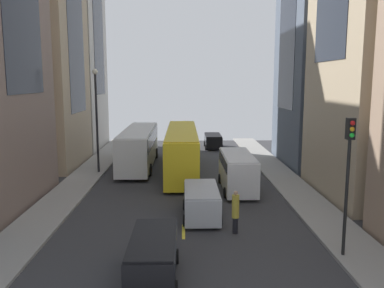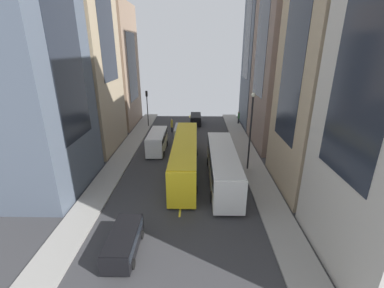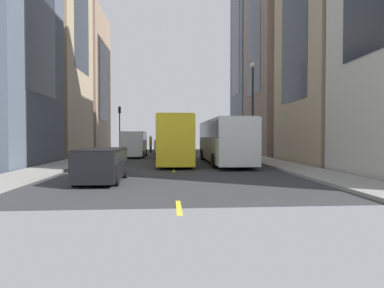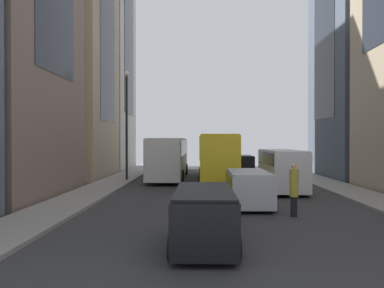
% 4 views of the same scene
% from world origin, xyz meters
% --- Properties ---
extents(ground_plane, '(42.22, 42.22, 0.00)m').
position_xyz_m(ground_plane, '(0.00, 0.00, 0.00)').
color(ground_plane, '#333335').
extents(sidewalk_west, '(2.59, 44.00, 0.15)m').
position_xyz_m(sidewalk_west, '(-7.82, 0.00, 0.07)').
color(sidewalk_west, gray).
rests_on(sidewalk_west, ground).
extents(sidewalk_east, '(2.59, 44.00, 0.15)m').
position_xyz_m(sidewalk_east, '(7.82, 0.00, 0.07)').
color(sidewalk_east, gray).
rests_on(sidewalk_east, ground).
extents(lane_stripe_0, '(0.16, 2.00, 0.01)m').
position_xyz_m(lane_stripe_0, '(0.00, -21.00, 0.01)').
color(lane_stripe_0, yellow).
rests_on(lane_stripe_0, ground).
extents(lane_stripe_1, '(0.16, 2.00, 0.01)m').
position_xyz_m(lane_stripe_1, '(0.00, -10.50, 0.01)').
color(lane_stripe_1, yellow).
rests_on(lane_stripe_1, ground).
extents(lane_stripe_2, '(0.16, 2.00, 0.01)m').
position_xyz_m(lane_stripe_2, '(0.00, 0.00, 0.01)').
color(lane_stripe_2, yellow).
rests_on(lane_stripe_2, ground).
extents(lane_stripe_3, '(0.16, 2.00, 0.01)m').
position_xyz_m(lane_stripe_3, '(0.00, 10.50, 0.01)').
color(lane_stripe_3, yellow).
rests_on(lane_stripe_3, ground).
extents(lane_stripe_4, '(0.16, 2.00, 0.01)m').
position_xyz_m(lane_stripe_4, '(0.00, 21.00, 0.01)').
color(lane_stripe_4, yellow).
rests_on(lane_stripe_4, ground).
extents(building_west_0, '(7.17, 8.35, 35.49)m').
position_xyz_m(building_west_0, '(-12.86, -15.53, 17.74)').
color(building_west_0, '#4C5666').
rests_on(building_west_0, ground).
extents(building_west_1, '(7.34, 10.17, 30.41)m').
position_xyz_m(building_west_1, '(-12.94, -5.67, 15.20)').
color(building_west_1, '#7A665B').
rests_on(building_west_1, ground).
extents(building_west_2, '(6.63, 9.21, 21.47)m').
position_xyz_m(building_west_2, '(-12.59, 6.15, 10.74)').
color(building_west_2, tan).
rests_on(building_west_2, ground).
extents(building_east_0, '(6.71, 10.26, 19.40)m').
position_xyz_m(building_east_0, '(12.63, -15.40, 9.70)').
color(building_east_0, '#937760').
rests_on(building_east_0, ground).
extents(city_bus_white, '(2.80, 12.20, 3.35)m').
position_xyz_m(city_bus_white, '(-3.97, 5.51, 2.01)').
color(city_bus_white, silver).
rests_on(city_bus_white, ground).
extents(streetcar_yellow, '(2.70, 14.66, 3.59)m').
position_xyz_m(streetcar_yellow, '(-0.13, 3.34, 2.13)').
color(streetcar_yellow, yellow).
rests_on(streetcar_yellow, ground).
extents(delivery_van_white, '(2.25, 6.14, 2.58)m').
position_xyz_m(delivery_van_white, '(3.77, -2.67, 1.52)').
color(delivery_van_white, white).
rests_on(delivery_van_white, ground).
extents(car_black_0, '(1.95, 4.32, 1.55)m').
position_xyz_m(car_black_0, '(3.39, 15.32, 0.92)').
color(car_black_0, black).
rests_on(car_black_0, ground).
extents(car_silver_1, '(2.08, 4.44, 1.70)m').
position_xyz_m(car_silver_1, '(1.01, -8.30, 1.00)').
color(car_silver_1, '#B7BABF').
rests_on(car_silver_1, ground).
extents(car_black_2, '(1.93, 4.38, 1.71)m').
position_xyz_m(car_black_2, '(-1.18, -15.44, 1.01)').
color(car_black_2, black).
rests_on(car_black_2, ground).
extents(pedestrian_waiting_curb, '(0.37, 0.37, 2.21)m').
position_xyz_m(pedestrian_waiting_curb, '(2.60, -10.77, 1.17)').
color(pedestrian_waiting_curb, black).
rests_on(pedestrian_waiting_curb, ground).
extents(pedestrian_crossing_mid, '(0.35, 0.35, 2.12)m').
position_xyz_m(pedestrian_crossing_mid, '(-8.73, -15.59, 1.29)').
color(pedestrian_crossing_mid, black).
rests_on(pedestrian_crossing_mid, ground).
extents(traffic_light_near_corner, '(0.32, 0.44, 5.95)m').
position_xyz_m(traffic_light_near_corner, '(6.92, -13.72, 4.28)').
color(traffic_light_near_corner, black).
rests_on(traffic_light_near_corner, ground).
extents(streetlamp_near, '(0.44, 0.44, 8.39)m').
position_xyz_m(streetlamp_near, '(-7.02, 2.71, 5.18)').
color(streetlamp_near, black).
rests_on(streetlamp_near, ground).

